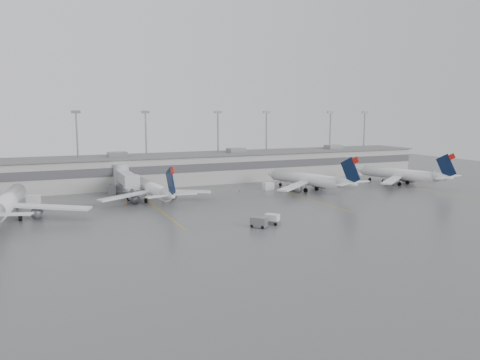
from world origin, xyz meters
name	(u,v)px	position (x,y,z in m)	size (l,w,h in m)	color
ground	(287,226)	(0.00, 0.00, 0.00)	(260.00, 260.00, 0.00)	#535356
terminal	(188,168)	(-0.01, 57.98, 4.17)	(152.00, 17.00, 9.45)	#9F9F9A
light_masts	(182,140)	(0.00, 63.75, 12.03)	(142.40, 8.00, 20.60)	gray
jet_bridge_right	(124,178)	(-20.50, 45.72, 3.87)	(4.00, 17.20, 7.00)	#A6A9AC
stand_markings	(234,202)	(0.00, 24.00, 0.01)	(105.25, 40.00, 0.01)	#C8910B
jet_far_left	(6,203)	(-45.84, 24.19, 3.42)	(30.20, 34.02, 11.02)	white
jet_mid_left	(154,189)	(-16.40, 31.93, 2.92)	(25.88, 29.08, 9.40)	white
jet_mid_right	(310,179)	(23.61, 30.15, 3.11)	(26.56, 30.19, 10.02)	white
jet_far_right	(402,174)	(52.90, 28.92, 3.06)	(26.07, 29.65, 9.84)	white
baggage_tug	(272,220)	(-1.95, 2.06, 0.72)	(3.19, 3.34, 1.85)	silver
baggage_cart	(259,222)	(-5.15, 0.86, 0.95)	(3.06, 3.22, 1.83)	slate
gse_uld_a	(33,200)	(-41.33, 40.44, 0.94)	(2.66, 1.77, 1.88)	silver
gse_uld_b	(143,194)	(-17.53, 38.09, 0.86)	(2.42, 1.61, 1.72)	silver
gse_uld_c	(268,186)	(15.04, 36.69, 0.95)	(2.70, 1.80, 1.91)	silver
gse_loader	(112,190)	(-23.36, 46.68, 1.03)	(2.06, 3.30, 2.06)	slate
cone_a	(2,211)	(-47.08, 32.46, 0.32)	(0.40, 0.40, 0.63)	#DC5304
cone_b	(126,202)	(-22.53, 32.26, 0.31)	(0.39, 0.39, 0.62)	#DC5304
cone_c	(239,191)	(6.48, 35.99, 0.36)	(0.46, 0.46, 0.73)	#DC5304
cone_d	(396,179)	(57.59, 36.26, 0.34)	(0.43, 0.43, 0.68)	#DC5304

